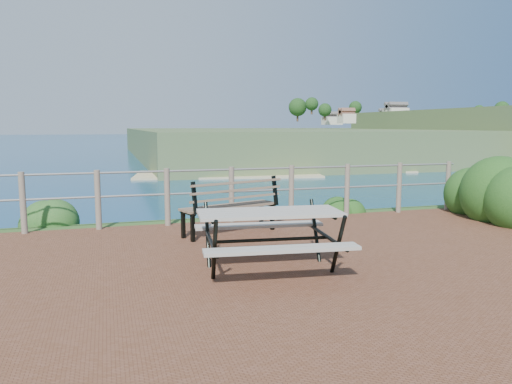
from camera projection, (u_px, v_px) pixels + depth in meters
ground at (300, 276)px, 5.87m from camera, size 10.00×7.00×0.12m
ocean at (111, 130)px, 195.73m from camera, size 1200.00×1200.00×0.00m
safety_railing at (232, 191)px, 8.97m from camera, size 9.40×0.10×1.00m
distant_bay at (473, 132)px, 247.72m from camera, size 290.00×232.36×24.00m
picnic_table at (270, 234)px, 5.99m from camera, size 1.77×1.47×0.72m
park_bench at (229, 198)px, 7.97m from camera, size 1.67×0.91×0.92m
shrub_right_edge at (462, 211)px, 10.27m from camera, size 1.07×1.07×1.52m
shrub_lip_west at (41, 224)px, 8.89m from camera, size 0.84×0.84×0.61m
shrub_lip_east at (346, 212)px, 10.19m from camera, size 0.68×0.68×0.39m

